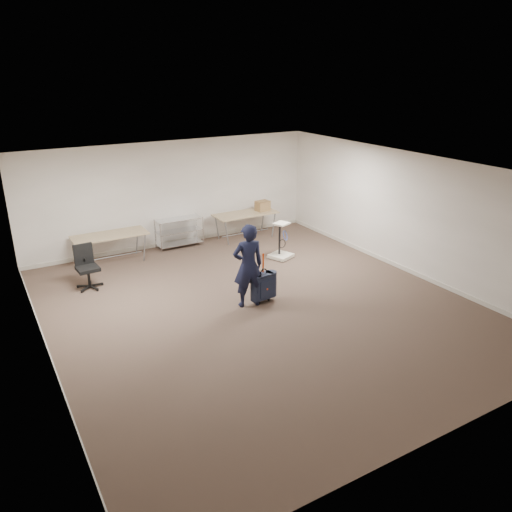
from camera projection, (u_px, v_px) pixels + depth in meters
ground at (258, 306)px, 10.14m from camera, size 9.00×9.00×0.00m
room_shell at (227, 281)px, 11.24m from camera, size 8.00×9.00×9.00m
folding_table_left at (110, 237)px, 12.20m from camera, size 1.80×0.75×0.73m
folding_table_right at (245, 215)px, 13.98m from camera, size 1.80×0.75×0.73m
wire_shelf at (179, 231)px, 13.38m from camera, size 1.22×0.47×0.80m
person at (248, 266)px, 9.90m from camera, size 0.69×0.51×1.73m
suitcase at (264, 286)px, 10.20m from camera, size 0.41×0.26×1.07m
office_chair at (88, 275)px, 10.92m from camera, size 0.59×0.59×0.97m
equipment_cart at (281, 249)px, 12.63m from camera, size 0.66×0.66×0.94m
cardboard_box at (263, 206)px, 14.16m from camera, size 0.40×0.32×0.28m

